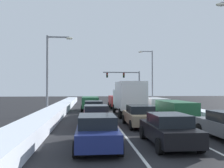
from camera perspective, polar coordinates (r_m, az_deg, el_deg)
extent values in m
plane|color=black|center=(22.94, 4.02, -7.83)|extent=(120.00, 120.00, 0.00)
cube|color=silver|center=(27.56, 5.99, -6.67)|extent=(0.14, 48.49, 0.01)
cube|color=silver|center=(27.09, -1.12, -6.78)|extent=(0.14, 48.49, 0.01)
cube|color=silver|center=(29.06, 16.33, -5.74)|extent=(1.46, 48.49, 0.62)
cube|color=silver|center=(27.16, -12.40, -5.82)|extent=(1.82, 48.49, 0.87)
cylinder|color=black|center=(15.43, 19.83, -9.89)|extent=(0.22, 0.66, 0.66)
cube|color=#1E5633|center=(20.48, 14.66, -5.69)|extent=(1.95, 4.90, 1.25)
cube|color=black|center=(18.22, 17.29, -5.40)|extent=(1.56, 0.06, 0.55)
cube|color=red|center=(17.98, 14.98, -6.67)|extent=(0.20, 0.08, 0.28)
cube|color=red|center=(18.58, 19.52, -6.46)|extent=(0.20, 0.08, 0.28)
cylinder|color=black|center=(21.85, 10.74, -7.19)|extent=(0.25, 0.74, 0.74)
cylinder|color=black|center=(22.46, 15.46, -7.00)|extent=(0.25, 0.74, 0.74)
cylinder|color=black|center=(18.64, 13.71, -8.25)|extent=(0.25, 0.74, 0.74)
cylinder|color=black|center=(19.35, 19.11, -7.95)|extent=(0.25, 0.74, 0.74)
cube|color=#B7BABF|center=(26.74, 9.91, -4.60)|extent=(1.95, 4.90, 1.25)
cube|color=black|center=(24.41, 11.42, -4.29)|extent=(1.56, 0.06, 0.55)
cube|color=red|center=(24.23, 9.65, -5.21)|extent=(0.20, 0.08, 0.28)
cube|color=red|center=(24.68, 13.16, -5.12)|extent=(0.20, 0.08, 0.28)
cylinder|color=black|center=(28.20, 7.10, -5.80)|extent=(0.25, 0.74, 0.74)
cylinder|color=black|center=(28.68, 10.85, -5.71)|extent=(0.25, 0.74, 0.74)
cylinder|color=black|center=(24.91, 8.84, -6.43)|extent=(0.25, 0.74, 0.74)
cylinder|color=black|center=(25.45, 13.03, -6.30)|extent=(0.25, 0.74, 0.74)
cube|color=#38383D|center=(32.50, 7.38, -4.70)|extent=(1.82, 4.50, 0.70)
cube|color=black|center=(32.32, 7.43, -3.64)|extent=(1.64, 2.20, 0.55)
cube|color=red|center=(30.20, 7.03, -4.75)|extent=(0.24, 0.08, 0.14)
cube|color=red|center=(30.53, 9.58, -4.71)|extent=(0.24, 0.08, 0.14)
cylinder|color=black|center=(33.85, 5.31, -5.06)|extent=(0.22, 0.66, 0.66)
cylinder|color=black|center=(34.23, 8.25, -5.01)|extent=(0.22, 0.66, 0.66)
cylinder|color=black|center=(30.82, 6.41, -5.46)|extent=(0.22, 0.66, 0.66)
cylinder|color=black|center=(31.24, 9.62, -5.39)|extent=(0.22, 0.66, 0.66)
cube|color=black|center=(12.21, 12.99, -10.88)|extent=(1.82, 4.50, 0.70)
cube|color=black|center=(11.98, 13.21, -8.15)|extent=(1.64, 2.20, 0.55)
cube|color=red|center=(9.92, 13.25, -12.49)|extent=(0.24, 0.08, 0.14)
cube|color=red|center=(10.44, 20.61, -11.87)|extent=(0.24, 0.08, 0.14)
cylinder|color=black|center=(13.50, 7.19, -11.24)|extent=(0.22, 0.66, 0.66)
cylinder|color=black|center=(14.00, 14.45, -10.85)|extent=(0.22, 0.66, 0.66)
cylinder|color=black|center=(10.56, 11.04, -14.12)|extent=(0.22, 0.66, 0.66)
cylinder|color=black|center=(11.19, 20.05, -13.33)|extent=(0.22, 0.66, 0.66)
cube|color=#937F60|center=(17.67, 6.48, -7.82)|extent=(1.82, 4.50, 0.70)
cube|color=black|center=(17.46, 6.58, -5.91)|extent=(1.64, 2.20, 0.55)
cube|color=red|center=(15.38, 5.67, -8.40)|extent=(0.24, 0.08, 0.14)
cube|color=red|center=(15.71, 10.67, -8.23)|extent=(0.24, 0.08, 0.14)
cylinder|color=black|center=(19.06, 2.85, -8.23)|extent=(0.22, 0.66, 0.66)
cylinder|color=black|center=(19.40, 8.11, -8.10)|extent=(0.22, 0.66, 0.66)
cylinder|color=black|center=(16.03, 4.51, -9.61)|extent=(0.22, 0.66, 0.66)
cylinder|color=black|center=(16.44, 10.71, -9.38)|extent=(0.22, 0.66, 0.66)
cube|color=silver|center=(27.13, 2.94, -3.47)|extent=(2.35, 2.20, 2.00)
cube|color=silver|center=(23.56, 4.24, -2.63)|extent=(2.35, 5.00, 2.60)
cylinder|color=black|center=(27.36, 0.51, -5.76)|extent=(0.28, 0.92, 0.92)
cylinder|color=black|center=(27.69, 5.17, -5.70)|extent=(0.28, 0.92, 0.92)
cylinder|color=black|center=(22.02, 2.01, -6.92)|extent=(0.28, 0.92, 0.92)
cylinder|color=black|center=(22.42, 7.76, -6.80)|extent=(0.28, 0.92, 0.92)
cube|color=maroon|center=(33.26, 1.18, -3.91)|extent=(1.95, 4.90, 1.25)
cube|color=black|center=(30.86, 1.71, -3.62)|extent=(1.56, 0.06, 0.55)
cube|color=red|center=(30.80, 0.27, -4.33)|extent=(0.20, 0.08, 0.28)
cube|color=red|center=(30.99, 3.14, -4.30)|extent=(0.20, 0.08, 0.28)
cylinder|color=black|center=(34.89, -0.71, -4.88)|extent=(0.25, 0.74, 0.74)
cylinder|color=black|center=(35.10, 2.41, -4.86)|extent=(0.25, 0.74, 0.74)
cylinder|color=black|center=(31.51, -0.18, -5.30)|extent=(0.25, 0.74, 0.74)
cylinder|color=black|center=(31.75, 3.27, -5.26)|extent=(0.25, 0.74, 0.74)
cube|color=navy|center=(11.43, -3.57, -11.59)|extent=(1.82, 4.50, 0.70)
cube|color=black|center=(11.18, -3.54, -8.68)|extent=(1.64, 2.20, 0.55)
cube|color=red|center=(9.25, -7.48, -13.36)|extent=(0.24, 0.08, 0.14)
cube|color=red|center=(9.31, 1.30, -13.29)|extent=(0.24, 0.08, 0.14)
cylinder|color=black|center=(13.01, -7.83, -11.63)|extent=(0.22, 0.66, 0.66)
cylinder|color=black|center=(13.06, 0.16, -11.59)|extent=(0.22, 0.66, 0.66)
cylinder|color=black|center=(9.98, -8.54, -14.91)|extent=(0.22, 0.66, 0.66)
cylinder|color=black|center=(10.05, 2.00, -14.82)|extent=(0.22, 0.66, 0.66)
cube|color=maroon|center=(17.88, -3.74, -7.75)|extent=(1.82, 4.50, 0.70)
cube|color=black|center=(17.67, -3.72, -5.86)|extent=(1.64, 2.20, 0.55)
cube|color=red|center=(15.67, -6.03, -8.26)|extent=(0.24, 0.08, 0.14)
cube|color=red|center=(15.72, -0.93, -8.24)|extent=(0.24, 0.08, 0.14)
cylinder|color=black|center=(19.44, -6.54, -8.09)|extent=(0.22, 0.66, 0.66)
cylinder|color=black|center=(19.50, -1.25, -8.07)|extent=(0.22, 0.66, 0.66)
cylinder|color=black|center=(16.37, -6.72, -9.42)|extent=(0.22, 0.66, 0.66)
cylinder|color=black|center=(16.44, -0.42, -9.40)|extent=(0.22, 0.66, 0.66)
cube|color=slate|center=(23.75, -4.34, -6.07)|extent=(1.82, 4.50, 0.70)
cube|color=black|center=(23.55, -4.33, -4.64)|extent=(1.64, 2.20, 0.55)
cube|color=red|center=(21.54, -6.06, -6.27)|extent=(0.24, 0.08, 0.14)
cube|color=red|center=(21.57, -2.37, -6.27)|extent=(0.24, 0.08, 0.14)
cylinder|color=black|center=(25.31, -6.45, -6.44)|extent=(0.22, 0.66, 0.66)
cylinder|color=black|center=(25.35, -2.40, -6.43)|extent=(0.22, 0.66, 0.66)
cylinder|color=black|center=(22.23, -6.57, -7.19)|extent=(0.22, 0.66, 0.66)
cylinder|color=black|center=(22.27, -1.95, -7.19)|extent=(0.22, 0.66, 0.66)
cube|color=#1E5633|center=(30.06, -5.15, -4.21)|extent=(1.95, 4.90, 1.25)
cube|color=black|center=(27.64, -5.10, -3.92)|extent=(1.56, 0.06, 0.55)
cube|color=red|center=(27.68, -6.73, -4.69)|extent=(0.20, 0.08, 0.28)
cube|color=red|center=(27.69, -3.49, -4.70)|extent=(0.20, 0.08, 0.28)
cylinder|color=black|center=(31.81, -6.90, -5.25)|extent=(0.25, 0.74, 0.74)
cylinder|color=black|center=(31.82, -3.44, -5.25)|extent=(0.25, 0.74, 0.74)
cylinder|color=black|center=(28.42, -7.06, -5.76)|extent=(0.25, 0.74, 0.74)
cylinder|color=black|center=(28.44, -3.19, -5.76)|extent=(0.25, 0.74, 0.74)
cylinder|color=slate|center=(50.00, 6.41, -0.57)|extent=(0.28, 0.28, 6.20)
cube|color=slate|center=(49.47, 2.20, 2.73)|extent=(7.40, 0.20, 0.20)
cube|color=black|center=(49.51, 2.78, 2.06)|extent=(0.34, 0.34, 0.95)
sphere|color=red|center=(49.34, 2.81, 2.40)|extent=(0.22, 0.22, 0.22)
sphere|color=#593F0C|center=(49.32, 2.81, 2.07)|extent=(0.22, 0.22, 0.22)
sphere|color=#0C3819|center=(49.31, 2.81, 1.74)|extent=(0.22, 0.22, 0.22)
cube|color=black|center=(49.13, -1.15, 2.09)|extent=(0.34, 0.34, 0.95)
sphere|color=red|center=(48.96, -1.14, 2.43)|extent=(0.22, 0.22, 0.22)
sphere|color=#593F0C|center=(48.94, -1.14, 2.10)|extent=(0.22, 0.22, 0.22)
sphere|color=#0C3819|center=(48.93, -1.14, 1.76)|extent=(0.22, 0.22, 0.22)
ellipsoid|color=#EAE5C6|center=(19.16, 24.12, 16.63)|extent=(0.70, 0.36, 0.24)
cylinder|color=gray|center=(43.84, 9.44, 1.60)|extent=(0.22, 0.22, 9.43)
cube|color=gray|center=(44.01, 8.02, 7.56)|extent=(2.20, 0.14, 0.14)
ellipsoid|color=#EAE5C6|center=(43.76, 6.61, 7.48)|extent=(0.70, 0.36, 0.24)
cylinder|color=gray|center=(25.41, -14.94, 1.99)|extent=(0.22, 0.22, 8.08)
cube|color=gray|center=(25.75, -12.44, 10.68)|extent=(2.20, 0.14, 0.14)
ellipsoid|color=#EAE5C6|center=(25.63, -9.96, 10.50)|extent=(0.70, 0.36, 0.24)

